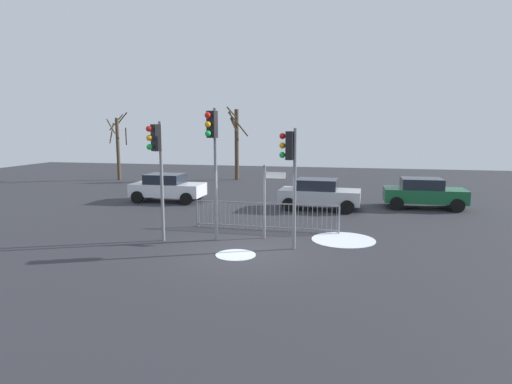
# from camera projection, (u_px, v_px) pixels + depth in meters

# --- Properties ---
(ground_plane) EXTENTS (60.00, 60.00, 0.00)m
(ground_plane) POSITION_uv_depth(u_px,v_px,m) (249.00, 250.00, 14.10)
(ground_plane) COLOR #2D2D33
(traffic_light_mid_left) EXTENTS (0.37, 0.55, 4.58)m
(traffic_light_mid_left) POSITION_uv_depth(u_px,v_px,m) (213.00, 145.00, 14.75)
(traffic_light_mid_left) COLOR slate
(traffic_light_mid_left) RESTS_ON ground
(traffic_light_rear_left) EXTENTS (0.44, 0.49, 4.13)m
(traffic_light_rear_left) POSITION_uv_depth(u_px,v_px,m) (157.00, 154.00, 14.76)
(traffic_light_rear_left) COLOR slate
(traffic_light_rear_left) RESTS_ON ground
(traffic_light_mid_right) EXTENTS (0.57, 0.35, 3.91)m
(traffic_light_mid_right) POSITION_uv_depth(u_px,v_px,m) (290.00, 161.00, 13.87)
(traffic_light_mid_right) COLOR slate
(traffic_light_mid_right) RESTS_ON ground
(direction_sign_post) EXTENTS (0.79, 0.09, 2.63)m
(direction_sign_post) POSITION_uv_depth(u_px,v_px,m) (266.00, 197.00, 15.40)
(direction_sign_post) COLOR slate
(direction_sign_post) RESTS_ON ground
(pedestrian_guard_railing) EXTENTS (5.63, 0.12, 1.07)m
(pedestrian_guard_railing) POSITION_uv_depth(u_px,v_px,m) (265.00, 216.00, 16.78)
(pedestrian_guard_railing) COLOR slate
(pedestrian_guard_railing) RESTS_ON ground
(car_silver_trailing) EXTENTS (3.88, 2.07, 1.47)m
(car_silver_trailing) POSITION_uv_depth(u_px,v_px,m) (319.00, 194.00, 20.99)
(car_silver_trailing) COLOR #B2B5BA
(car_silver_trailing) RESTS_ON ground
(car_green_mid) EXTENTS (3.80, 1.93, 1.47)m
(car_green_mid) POSITION_uv_depth(u_px,v_px,m) (423.00, 193.00, 21.31)
(car_green_mid) COLOR #195933
(car_green_mid) RESTS_ON ground
(car_white_near) EXTENTS (3.81, 1.94, 1.47)m
(car_white_near) POSITION_uv_depth(u_px,v_px,m) (167.00, 187.00, 23.23)
(car_white_near) COLOR silver
(car_white_near) RESTS_ON ground
(bare_tree_left) EXTENTS (1.58, 1.14, 5.43)m
(bare_tree_left) POSITION_uv_depth(u_px,v_px,m) (237.00, 142.00, 32.49)
(bare_tree_left) COLOR #473828
(bare_tree_left) RESTS_ON ground
(bare_tree_centre) EXTENTS (1.63, 1.62, 5.04)m
(bare_tree_centre) POSITION_uv_depth(u_px,v_px,m) (118.00, 145.00, 32.48)
(bare_tree_centre) COLOR #473828
(bare_tree_centre) RESTS_ON ground
(snow_patch_kerb) EXTENTS (1.26, 1.26, 0.01)m
(snow_patch_kerb) POSITION_uv_depth(u_px,v_px,m) (236.00, 255.00, 13.56)
(snow_patch_kerb) COLOR silver
(snow_patch_kerb) RESTS_ON ground
(snow_patch_island) EXTENTS (2.24, 2.24, 0.01)m
(snow_patch_island) POSITION_uv_depth(u_px,v_px,m) (343.00, 240.00, 15.38)
(snow_patch_island) COLOR white
(snow_patch_island) RESTS_ON ground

